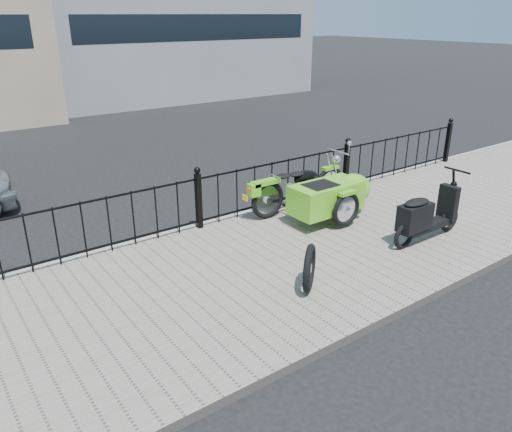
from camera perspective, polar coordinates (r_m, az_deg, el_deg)
ground at (r=7.67m, az=-1.52°, el=-5.25°), size 120.00×120.00×0.00m
sidewalk at (r=7.28m, az=0.72°, el=-6.30°), size 30.00×3.80×0.12m
curb at (r=8.76m, az=-6.88°, el=-1.35°), size 30.00×0.10×0.12m
iron_fence at (r=8.45m, az=-6.57°, el=1.62°), size 14.11×0.11×1.08m
motorcycle_sidecar at (r=8.90m, az=8.24°, el=2.66°), size 2.28×1.48×0.98m
scooter at (r=8.34m, az=18.73°, el=-0.07°), size 1.60×0.47×1.09m
spare_tire at (r=6.58m, az=6.11°, el=-5.95°), size 0.56×0.49×0.65m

